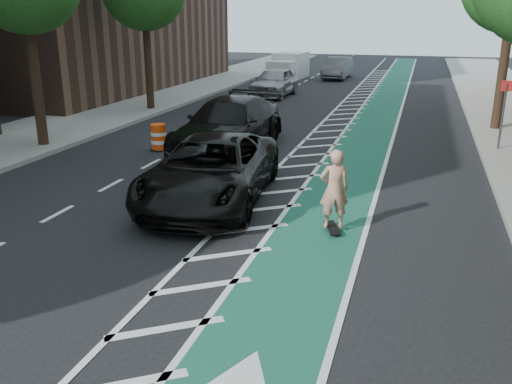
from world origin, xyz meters
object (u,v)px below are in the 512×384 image
at_px(barrel_a, 159,138).
at_px(suv_far, 229,125).
at_px(suv_near, 211,170).
at_px(skateboarder, 334,189).

bearing_deg(barrel_a, suv_far, 14.64).
height_order(suv_near, suv_far, suv_far).
xyz_separation_m(skateboarder, suv_near, (-3.32, 1.21, -0.17)).
relative_size(suv_near, barrel_a, 6.39).
bearing_deg(suv_far, barrel_a, -163.25).
xyz_separation_m(suv_near, suv_far, (-1.37, 5.19, 0.09)).
xyz_separation_m(skateboarder, barrel_a, (-7.09, 5.78, -0.55)).
distance_m(skateboarder, suv_near, 3.54).
relative_size(skateboarder, suv_near, 0.30).
distance_m(suv_near, suv_far, 5.37).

